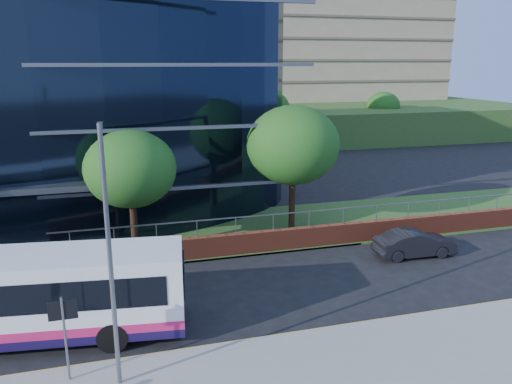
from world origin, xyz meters
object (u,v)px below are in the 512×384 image
object	(u,v)px
tree_dist_e	(270,108)
city_bus	(17,297)
tree_far_c	(130,169)
tree_dist_f	(383,106)
streetlight_east	(109,252)
parked_car	(415,243)
tree_far_d	(293,145)
street_sign	(64,321)

from	to	relation	value
tree_dist_e	city_bus	xyz separation A→B (m)	(-21.34, -38.48, -2.82)
tree_far_c	tree_dist_f	bearing A→B (deg)	45.00
streetlight_east	parked_car	world-z (taller)	streetlight_east
tree_dist_f	streetlight_east	distance (m)	55.74
tree_dist_e	streetlight_east	bearing A→B (deg)	-113.11
tree_dist_f	tree_far_c	bearing A→B (deg)	-135.00
tree_far_c	streetlight_east	bearing A→B (deg)	-95.11
streetlight_east	parked_car	xyz separation A→B (m)	(14.84, 6.95, -3.75)
tree_far_d	parked_car	xyz separation A→B (m)	(4.84, -5.23, -4.50)
street_sign	tree_dist_f	size ratio (longest dim) A/B	0.46
parked_car	tree_far_c	bearing A→B (deg)	75.79
city_bus	tree_dist_e	bearing A→B (deg)	68.11
street_sign	city_bus	bearing A→B (deg)	120.63
street_sign	parked_car	size ratio (longest dim) A/B	0.67
tree_far_c	city_bus	size ratio (longest dim) A/B	0.54
city_bus	parked_car	bearing A→B (deg)	17.27
tree_dist_f	streetlight_east	world-z (taller)	streetlight_east
streetlight_east	tree_dist_e	bearing A→B (deg)	66.89
tree_dist_f	city_bus	size ratio (longest dim) A/B	0.50
tree_far_c	city_bus	bearing A→B (deg)	-120.12
tree_dist_f	parked_car	world-z (taller)	tree_dist_f
tree_dist_e	street_sign	bearing A→B (deg)	-115.12
tree_dist_f	streetlight_east	bearing A→B (deg)	-127.58
street_sign	tree_dist_f	xyz separation A→B (m)	(35.50, 43.59, 2.06)
street_sign	city_bus	xyz separation A→B (m)	(-1.84, 3.11, -0.44)
tree_far_c	tree_dist_f	world-z (taller)	tree_far_c
parked_car	tree_far_d	bearing A→B (deg)	45.58
street_sign	tree_dist_e	world-z (taller)	tree_dist_e
street_sign	city_bus	size ratio (longest dim) A/B	0.23
street_sign	tree_far_c	world-z (taller)	tree_far_c
street_sign	tree_far_d	distance (m)	16.61
tree_far_c	parked_car	distance (m)	14.98
tree_dist_f	streetlight_east	xyz separation A→B (m)	(-34.00, -44.17, 0.23)
street_sign	streetlight_east	bearing A→B (deg)	-21.36
streetlight_east	tree_far_d	bearing A→B (deg)	50.60
tree_far_c	tree_far_d	bearing A→B (deg)	6.34
tree_far_d	tree_dist_f	distance (m)	40.01
tree_dist_f	street_sign	bearing A→B (deg)	-129.16
tree_dist_e	city_bus	bearing A→B (deg)	-119.01
tree_far_c	streetlight_east	world-z (taller)	streetlight_east
tree_far_d	tree_far_c	bearing A→B (deg)	-173.66
tree_far_c	street_sign	bearing A→B (deg)	-103.29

